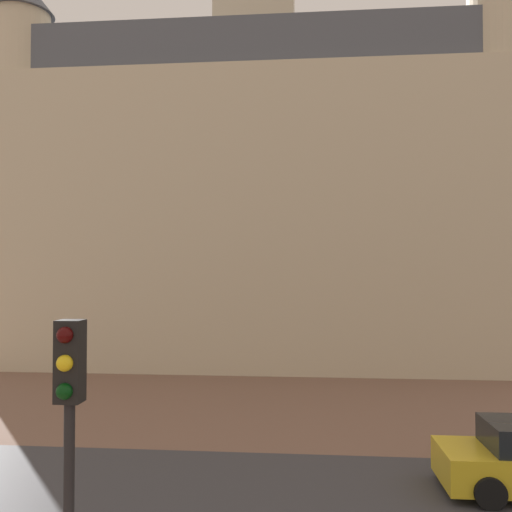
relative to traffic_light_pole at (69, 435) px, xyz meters
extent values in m
plane|color=brown|center=(1.12, 6.67, -2.96)|extent=(120.00, 120.00, 0.00)
cube|color=beige|center=(-0.05, 25.40, 4.24)|extent=(26.35, 13.33, 14.42)
cube|color=#4C515B|center=(-0.05, 25.40, 12.65)|extent=(24.24, 12.27, 2.40)
cube|color=beige|center=(-0.25, 25.40, 11.20)|extent=(4.42, 4.42, 28.33)
cylinder|color=beige|center=(-11.73, 20.23, 5.93)|extent=(2.80, 2.80, 17.78)
cylinder|color=beige|center=(11.62, 20.23, 6.22)|extent=(2.80, 2.80, 18.36)
cylinder|color=black|center=(6.23, 7.30, -2.64)|extent=(0.64, 0.22, 0.64)
cylinder|color=black|center=(6.23, 5.57, -2.64)|extent=(0.64, 0.22, 0.64)
cube|color=black|center=(0.00, 0.02, 0.80)|extent=(0.28, 0.24, 0.90)
sphere|color=#390606|center=(0.00, -0.11, 1.10)|extent=(0.18, 0.18, 0.18)
sphere|color=yellow|center=(0.00, -0.11, 0.80)|extent=(0.18, 0.18, 0.18)
sphere|color=#06330C|center=(0.00, -0.11, 0.50)|extent=(0.18, 0.18, 0.18)
camera|label=1|loc=(2.57, -5.73, 1.79)|focal=38.03mm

